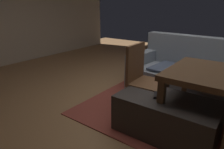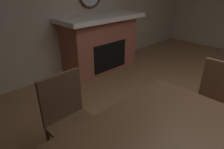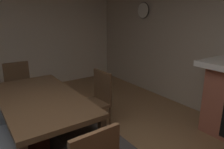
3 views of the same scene
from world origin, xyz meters
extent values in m
cube|color=#B7A893|center=(0.00, -3.11, 1.31)|extent=(8.15, 0.12, 2.62)
cube|color=#9E5642|center=(-0.48, -2.75, 0.52)|extent=(1.51, 0.60, 1.04)
cube|color=black|center=(-0.48, -2.49, 0.35)|extent=(0.83, 0.10, 0.56)
cube|color=white|center=(-0.48, -2.70, 1.08)|extent=(1.75, 0.76, 0.08)
cube|color=#2D2826|center=(0.41, -0.60, 0.22)|extent=(1.08, 0.62, 0.44)
cube|color=black|center=(0.28, -0.61, 0.45)|extent=(0.11, 0.17, 0.02)
cube|color=#513823|center=(0.38, -0.72, 0.34)|extent=(0.07, 0.07, 0.68)
cube|color=#513823|center=(1.25, -1.08, 0.43)|extent=(0.46, 0.46, 0.04)
cube|color=#513823|center=(1.26, -1.28, 0.69)|extent=(0.44, 0.06, 0.48)
cylinder|color=#513823|center=(1.04, -0.89, 0.21)|extent=(0.04, 0.04, 0.41)
cylinder|color=#513823|center=(1.06, -1.29, 0.21)|extent=(0.04, 0.04, 0.41)
cylinder|color=#513823|center=(1.46, -1.27, 0.21)|extent=(0.04, 0.04, 0.41)
cube|color=brown|center=(0.02, -0.31, 0.43)|extent=(0.45, 0.45, 0.04)
cube|color=brown|center=(-0.18, -0.31, 0.69)|extent=(0.06, 0.44, 0.48)
cylinder|color=brown|center=(0.22, -0.10, 0.21)|extent=(0.04, 0.04, 0.41)
cylinder|color=brown|center=(0.23, -0.50, 0.21)|extent=(0.04, 0.04, 0.41)
cylinder|color=brown|center=(-0.17, -0.51, 0.21)|extent=(0.04, 0.04, 0.41)
camera|label=1|loc=(1.12, -2.56, 1.41)|focal=32.44mm
camera|label=2|loc=(2.00, 0.22, 1.69)|focal=31.08mm
camera|label=3|loc=(-1.40, 0.38, 1.79)|focal=33.83mm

